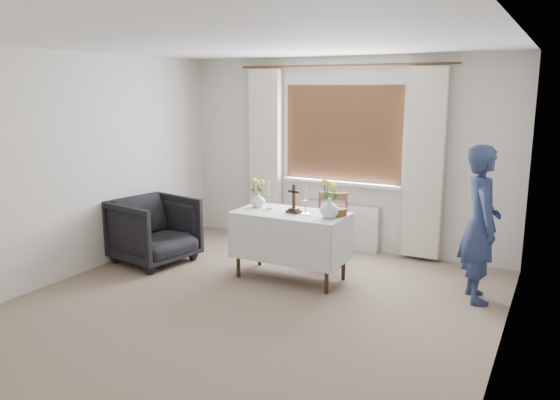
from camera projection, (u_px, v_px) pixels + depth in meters
The scene contains 12 objects.
ground at pixel (243, 312), 5.23m from camera, with size 5.00×5.00×0.00m, color gray.
altar_table at pixel (291, 246), 6.07m from camera, with size 1.24×0.64×0.76m, color white.
wooden_chair at pixel (330, 229), 6.63m from camera, with size 0.39×0.39×0.85m, color brown, non-canonical shape.
armchair at pixel (154, 230), 6.64m from camera, with size 0.86×0.88×0.80m, color black.
person at pixel (481, 224), 5.38m from camera, with size 0.57×0.38×1.57m, color navy.
radiator at pixel (339, 226), 7.26m from camera, with size 1.10×0.10×0.60m, color silver.
wooden_cross at pixel (294, 199), 5.93m from camera, with size 0.15×0.11×0.32m, color black, non-canonical shape.
candlestick_left at pixel (269, 195), 6.09m from camera, with size 0.10×0.10×0.33m, color white, non-canonical shape.
candlestick_right at pixel (306, 200), 5.87m from camera, with size 0.09×0.09×0.32m, color white, non-canonical shape.
flower_vase_left at pixel (258, 199), 6.24m from camera, with size 0.17×0.17×0.18m, color silver.
flower_vase_right at pixel (329, 208), 5.72m from camera, with size 0.20×0.20×0.21m, color silver.
wicker_basket at pixel (337, 212), 5.84m from camera, with size 0.22×0.22×0.08m, color brown.
Camera 1 is at (2.60, -4.17, 2.11)m, focal length 35.00 mm.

